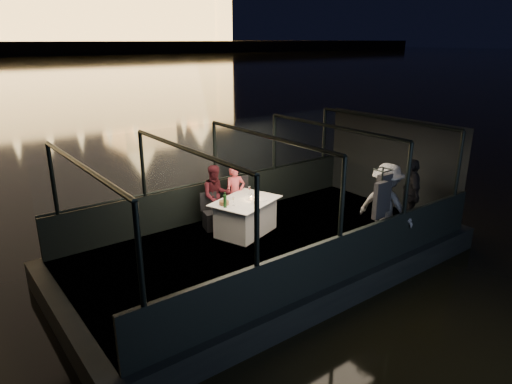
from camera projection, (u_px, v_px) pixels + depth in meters
boat_hull at (267, 265)px, 9.80m from camera, size 8.60×4.40×1.00m
boat_deck at (267, 245)px, 9.65m from camera, size 8.00×4.00×0.04m
gunwale_port at (216, 199)px, 11.01m from camera, size 8.00×0.08×0.90m
gunwale_starboard at (339, 259)px, 7.99m from camera, size 8.00×0.08×0.90m
cabin_glass_port at (215, 152)px, 10.64m from camera, size 8.00×0.02×1.40m
cabin_glass_starboard at (342, 197)px, 7.62m from camera, size 8.00×0.02×1.40m
cabin_roof_glass at (268, 137)px, 8.91m from camera, size 8.00×4.00×0.02m
end_wall_fore at (64, 242)px, 6.99m from camera, size 0.02×4.00×2.30m
end_wall_aft at (391, 162)px, 11.56m from camera, size 0.02×4.00×2.30m
canopy_ribs at (268, 192)px, 9.27m from camera, size 8.00×4.00×2.30m
dining_table_central at (246, 217)px, 10.08m from camera, size 1.72×1.48×0.77m
chair_port_left at (213, 210)px, 10.27m from camera, size 0.47×0.47×0.82m
chair_port_right at (244, 201)px, 10.85m from camera, size 0.55×0.55×1.00m
coat_stand at (379, 214)px, 8.81m from camera, size 0.56×0.47×1.84m
person_woman_coral at (235, 190)px, 10.68m from camera, size 0.53×0.40×1.34m
person_man_maroon at (216, 194)px, 10.39m from camera, size 0.81×0.71×1.43m
passenger_stripe at (386, 208)px, 9.26m from camera, size 0.87×1.26×1.79m
passenger_dark at (411, 192)px, 10.25m from camera, size 0.90×0.99×1.61m
wine_bottle at (225, 201)px, 9.50m from camera, size 0.08×0.08×0.33m
bread_basket at (224, 203)px, 9.69m from camera, size 0.26×0.26×0.08m
amber_candle at (251, 198)px, 9.99m from camera, size 0.05×0.05×0.07m
plate_near at (263, 200)px, 9.99m from camera, size 0.27×0.27×0.02m
plate_far at (228, 199)px, 10.03m from camera, size 0.31×0.31×0.01m
wine_glass_white at (233, 201)px, 9.62m from camera, size 0.08×0.08×0.19m
wine_glass_red at (249, 190)px, 10.31m from camera, size 0.07×0.07×0.18m
wine_glass_empty at (253, 199)px, 9.78m from camera, size 0.08×0.08×0.20m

